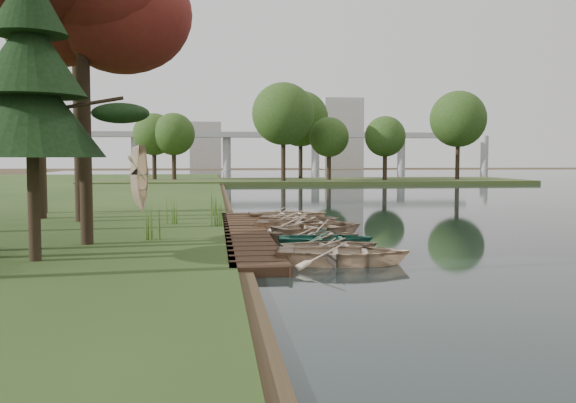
{
  "coord_description": "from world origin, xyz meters",
  "views": [
    {
      "loc": [
        -2.75,
        -23.92,
        3.08
      ],
      "look_at": [
        -0.05,
        -0.4,
        1.43
      ],
      "focal_mm": 40.0,
      "sensor_mm": 36.0,
      "label": 1
    }
  ],
  "objects": [
    {
      "name": "stored_rowboat",
      "position": [
        -6.45,
        9.21,
        0.65
      ],
      "size": [
        3.87,
        3.16,
        0.7
      ],
      "primitive_type": "imported",
      "rotation": [
        3.14,
        0.0,
        1.33
      ],
      "color": "beige",
      "rests_on": "bank"
    },
    {
      "name": "ground",
      "position": [
        0.0,
        0.0,
        0.0
      ],
      "size": [
        300.0,
        300.0,
        0.0
      ],
      "primitive_type": "plane",
      "color": "#3D2F1D"
    },
    {
      "name": "rowboat_1",
      "position": [
        0.85,
        -4.33,
        0.37
      ],
      "size": [
        3.25,
        2.44,
        0.64
      ],
      "primitive_type": "imported",
      "rotation": [
        0.0,
        0.0,
        1.65
      ],
      "color": "beige",
      "rests_on": "water"
    },
    {
      "name": "peninsula",
      "position": [
        8.0,
        50.0,
        0.23
      ],
      "size": [
        50.0,
        14.0,
        0.45
      ],
      "primitive_type": "cube",
      "color": "#394820",
      "rests_on": "ground"
    },
    {
      "name": "building_b",
      "position": [
        -5.0,
        145.0,
        6.0
      ],
      "size": [
        8.0,
        8.0,
        12.0
      ],
      "primitive_type": "cube",
      "color": "#A5A5A0",
      "rests_on": "ground"
    },
    {
      "name": "rowboat_4",
      "position": [
        1.27,
        0.17,
        0.44
      ],
      "size": [
        4.52,
        3.91,
        0.78
      ],
      "primitive_type": "imported",
      "rotation": [
        0.0,
        0.0,
        1.95
      ],
      "color": "beige",
      "rests_on": "water"
    },
    {
      "name": "reeds_0",
      "position": [
        -4.83,
        -2.09,
        0.86
      ],
      "size": [
        0.6,
        0.6,
        1.12
      ],
      "primitive_type": "cone",
      "color": "#3F661E",
      "rests_on": "bank"
    },
    {
      "name": "reeds_1",
      "position": [
        -2.64,
        2.02,
        0.74
      ],
      "size": [
        0.6,
        0.6,
        0.87
      ],
      "primitive_type": "cone",
      "color": "#3F661E",
      "rests_on": "bank"
    },
    {
      "name": "reeds_2",
      "position": [
        -4.52,
        2.88,
        0.79
      ],
      "size": [
        0.6,
        0.6,
        0.97
      ],
      "primitive_type": "cone",
      "color": "#3F661E",
      "rests_on": "bank"
    },
    {
      "name": "boardwalk",
      "position": [
        -1.6,
        0.0,
        0.15
      ],
      "size": [
        1.6,
        16.0,
        0.3
      ],
      "primitive_type": "cube",
      "color": "#362214",
      "rests_on": "ground"
    },
    {
      "name": "reeds_3",
      "position": [
        -2.91,
        6.54,
        0.85
      ],
      "size": [
        0.6,
        0.6,
        1.09
      ],
      "primitive_type": "cone",
      "color": "#3F661E",
      "rests_on": "bank"
    },
    {
      "name": "rowboat_2",
      "position": [
        0.96,
        -2.78,
        0.38
      ],
      "size": [
        3.44,
        2.61,
        0.67
      ],
      "primitive_type": "imported",
      "rotation": [
        0.0,
        0.0,
        1.47
      ],
      "color": "#318870",
      "rests_on": "water"
    },
    {
      "name": "rowboat_5",
      "position": [
        0.83,
        1.56,
        0.46
      ],
      "size": [
        4.54,
        3.75,
        0.82
      ],
      "primitive_type": "imported",
      "rotation": [
        0.0,
        0.0,
        1.3
      ],
      "color": "beige",
      "rests_on": "water"
    },
    {
      "name": "pine_tree",
      "position": [
        -7.54,
        -6.23,
        5.11
      ],
      "size": [
        3.8,
        3.8,
        7.87
      ],
      "color": "black",
      "rests_on": "bank"
    },
    {
      "name": "rowboat_6",
      "position": [
        0.88,
        2.93,
        0.41
      ],
      "size": [
        3.97,
        3.29,
        0.71
      ],
      "primitive_type": "imported",
      "rotation": [
        0.0,
        0.0,
        1.85
      ],
      "color": "beige",
      "rests_on": "water"
    },
    {
      "name": "rowboat_7",
      "position": [
        0.99,
        4.23,
        0.42
      ],
      "size": [
        4.19,
        3.58,
        0.73
      ],
      "primitive_type": "imported",
      "rotation": [
        0.0,
        0.0,
        1.23
      ],
      "color": "beige",
      "rests_on": "water"
    },
    {
      "name": "bridge",
      "position": [
        12.31,
        120.0,
        7.08
      ],
      "size": [
        95.9,
        4.0,
        8.6
      ],
      "color": "#A5A5A0",
      "rests_on": "ground"
    },
    {
      "name": "building_a",
      "position": [
        30.0,
        140.0,
        9.0
      ],
      "size": [
        10.0,
        8.0,
        18.0
      ],
      "primitive_type": "cube",
      "color": "#A5A5A0",
      "rests_on": "ground"
    },
    {
      "name": "rowboat_8",
      "position": [
        0.71,
        6.07,
        0.43
      ],
      "size": [
        3.78,
        2.74,
        0.77
      ],
      "primitive_type": "imported",
      "rotation": [
        0.0,
        0.0,
        1.6
      ],
      "color": "beige",
      "rests_on": "water"
    },
    {
      "name": "far_trees",
      "position": [
        4.67,
        50.0,
        6.43
      ],
      "size": [
        45.6,
        5.6,
        8.8
      ],
      "color": "black",
      "rests_on": "peninsula"
    },
    {
      "name": "rowboat_3",
      "position": [
        0.82,
        -1.41,
        0.38
      ],
      "size": [
        3.71,
        3.16,
        0.65
      ],
      "primitive_type": "imported",
      "rotation": [
        0.0,
        0.0,
        1.24
      ],
      "color": "beige",
      "rests_on": "water"
    },
    {
      "name": "rowboat_0",
      "position": [
        0.86,
        -6.25,
        0.44
      ],
      "size": [
        4.19,
        3.3,
        0.78
      ],
      "primitive_type": "imported",
      "rotation": [
        0.0,
        0.0,
        1.4
      ],
      "color": "beige",
      "rests_on": "water"
    },
    {
      "name": "tree_6",
      "position": [
        -11.25,
        9.01,
        10.27
      ],
      "size": [
        5.09,
        5.09,
        12.22
      ],
      "color": "black",
      "rests_on": "bank"
    }
  ]
}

